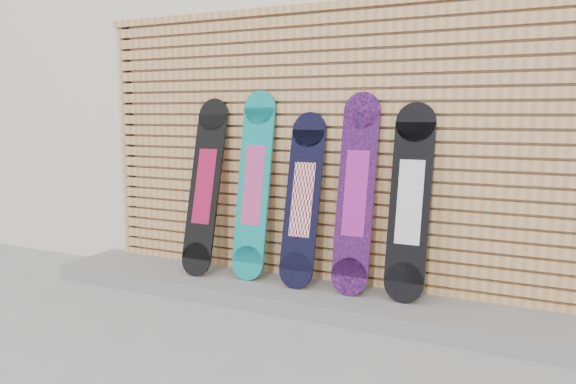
% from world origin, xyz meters
% --- Properties ---
extents(ground, '(80.00, 80.00, 0.00)m').
position_xyz_m(ground, '(0.00, 0.00, 0.00)').
color(ground, gray).
rests_on(ground, ground).
extents(building, '(12.00, 5.00, 3.60)m').
position_xyz_m(building, '(0.50, 3.50, 1.80)').
color(building, beige).
rests_on(building, ground).
extents(concrete_step, '(4.60, 0.70, 0.12)m').
position_xyz_m(concrete_step, '(-0.15, 0.68, 0.06)').
color(concrete_step, slate).
rests_on(concrete_step, ground).
extents(slat_wall, '(4.26, 0.08, 2.29)m').
position_xyz_m(slat_wall, '(-0.15, 0.97, 1.21)').
color(slat_wall, tan).
rests_on(slat_wall, ground).
extents(snowboard_0, '(0.28, 0.38, 1.47)m').
position_xyz_m(snowboard_0, '(-1.17, 0.75, 0.85)').
color(snowboard_0, black).
rests_on(snowboard_0, concrete_step).
extents(snowboard_1, '(0.28, 0.30, 1.52)m').
position_xyz_m(snowboard_1, '(-0.73, 0.80, 0.88)').
color(snowboard_1, '#0E8487').
rests_on(snowboard_1, concrete_step).
extents(snowboard_2, '(0.28, 0.33, 1.35)m').
position_xyz_m(snowboard_2, '(-0.29, 0.78, 0.79)').
color(snowboard_2, black).
rests_on(snowboard_2, concrete_step).
extents(snowboard_3, '(0.28, 0.30, 1.50)m').
position_xyz_m(snowboard_3, '(0.14, 0.79, 0.87)').
color(snowboard_3, black).
rests_on(snowboard_3, concrete_step).
extents(snowboard_4, '(0.29, 0.29, 1.42)m').
position_xyz_m(snowboard_4, '(0.55, 0.80, 0.83)').
color(snowboard_4, black).
rests_on(snowboard_4, concrete_step).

